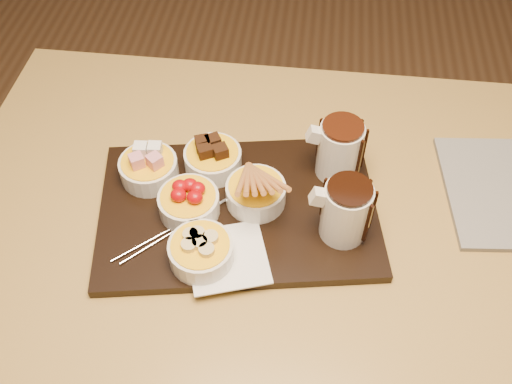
# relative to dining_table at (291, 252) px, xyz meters

# --- Properties ---
(dining_table) EXTENTS (1.20, 0.80, 0.75)m
(dining_table) POSITION_rel_dining_table_xyz_m (0.00, 0.00, 0.00)
(dining_table) COLOR #A5833D
(dining_table) RESTS_ON ground
(serving_board) EXTENTS (0.51, 0.38, 0.02)m
(serving_board) POSITION_rel_dining_table_xyz_m (-0.09, 0.00, 0.11)
(serving_board) COLOR black
(serving_board) RESTS_ON dining_table
(napkin) EXTENTS (0.15, 0.15, 0.00)m
(napkin) POSITION_rel_dining_table_xyz_m (-0.10, -0.10, 0.12)
(napkin) COLOR white
(napkin) RESTS_ON serving_board
(bowl_marshmallows) EXTENTS (0.10, 0.10, 0.04)m
(bowl_marshmallows) POSITION_rel_dining_table_xyz_m (-0.25, 0.05, 0.14)
(bowl_marshmallows) COLOR silver
(bowl_marshmallows) RESTS_ON serving_board
(bowl_cake) EXTENTS (0.10, 0.10, 0.04)m
(bowl_cake) POSITION_rel_dining_table_xyz_m (-0.15, 0.08, 0.14)
(bowl_cake) COLOR silver
(bowl_cake) RESTS_ON serving_board
(bowl_strawberries) EXTENTS (0.10, 0.10, 0.04)m
(bowl_strawberries) POSITION_rel_dining_table_xyz_m (-0.17, -0.02, 0.14)
(bowl_strawberries) COLOR silver
(bowl_strawberries) RESTS_ON serving_board
(bowl_biscotti) EXTENTS (0.10, 0.10, 0.04)m
(bowl_biscotti) POSITION_rel_dining_table_xyz_m (-0.07, 0.02, 0.14)
(bowl_biscotti) COLOR silver
(bowl_biscotti) RESTS_ON serving_board
(bowl_bananas) EXTENTS (0.10, 0.10, 0.04)m
(bowl_bananas) POSITION_rel_dining_table_xyz_m (-0.14, -0.11, 0.14)
(bowl_bananas) COLOR silver
(bowl_bananas) RESTS_ON serving_board
(pitcher_dark_chocolate) EXTENTS (0.09, 0.09, 0.10)m
(pitcher_dark_chocolate) POSITION_rel_dining_table_xyz_m (0.08, -0.03, 0.17)
(pitcher_dark_chocolate) COLOR silver
(pitcher_dark_chocolate) RESTS_ON serving_board
(pitcher_milk_chocolate) EXTENTS (0.09, 0.09, 0.10)m
(pitcher_milk_chocolate) POSITION_rel_dining_table_xyz_m (0.07, 0.10, 0.17)
(pitcher_milk_chocolate) COLOR silver
(pitcher_milk_chocolate) RESTS_ON serving_board
(fondue_skewers) EXTENTS (0.20, 0.21, 0.01)m
(fondue_skewers) POSITION_rel_dining_table_xyz_m (-0.18, -0.04, 0.12)
(fondue_skewers) COLOR silver
(fondue_skewers) RESTS_ON serving_board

